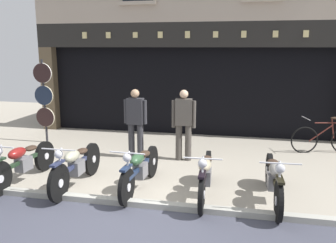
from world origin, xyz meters
The scene contains 13 objects.
ground centered at (0.00, -0.98, -0.04)m, with size 21.39×22.00×0.18m.
shop_facade centered at (0.00, 7.03, 1.65)m, with size 9.69×4.42×5.94m.
motorcycle_left centered at (-2.54, 0.65, 0.42)m, with size 0.62×2.05×0.92m.
motorcycle_center_left centered at (-1.41, 0.65, 0.43)m, with size 0.62×2.05×0.92m.
motorcycle_center centered at (-0.20, 0.77, 0.42)m, with size 0.62×2.07×0.91m.
motorcycle_center_right centered at (1.02, 0.70, 0.42)m, with size 0.62×2.01×0.92m.
motorcycle_right centered at (2.19, 0.71, 0.43)m, with size 0.62×2.06×0.92m.
salesman_left centered at (-0.86, 2.67, 0.91)m, with size 0.56×0.25×1.65m.
shopkeeper_center centered at (0.28, 2.73, 0.92)m, with size 0.56×0.26×1.66m.
tyre_sign_pole centered at (-3.72, 3.52, 1.29)m, with size 0.55×0.06×2.29m.
advert_board_near centered at (2.24, 5.40, 1.67)m, with size 0.78×0.03×1.02m.
advert_board_far centered at (3.18, 5.40, 1.61)m, with size 0.69×0.03×0.96m.
leaning_bicycle centered at (3.65, 4.06, 0.37)m, with size 1.67×0.58×0.93m.
Camera 1 is at (1.65, -5.34, 2.63)m, focal length 38.70 mm.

